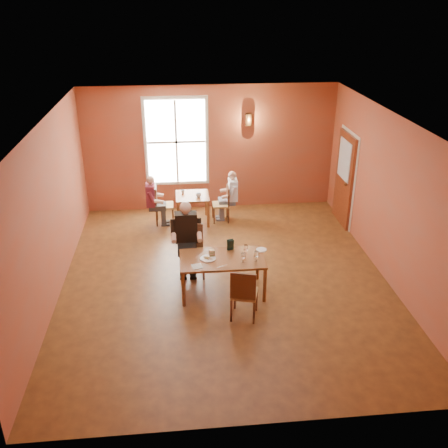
{
  "coord_description": "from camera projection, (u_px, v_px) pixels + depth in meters",
  "views": [
    {
      "loc": [
        -0.83,
        -8.02,
        4.94
      ],
      "look_at": [
        0.0,
        0.2,
        1.05
      ],
      "focal_mm": 40.0,
      "sensor_mm": 36.0,
      "label": 1
    }
  ],
  "objects": [
    {
      "name": "chair_empty",
      "position": [
        244.0,
        292.0,
        8.13
      ],
      "size": [
        0.51,
        0.51,
        0.93
      ],
      "primitive_type": null,
      "rotation": [
        0.0,
        0.0,
        -0.27
      ],
      "color": "#52341C",
      "rests_on": "ground"
    },
    {
      "name": "side_plate",
      "position": [
        261.0,
        250.0,
        8.97
      ],
      "size": [
        0.22,
        0.22,
        0.01
      ],
      "primitive_type": "cylinder",
      "rotation": [
        0.0,
        0.0,
        0.17
      ],
      "color": "silver",
      "rests_on": "main_table"
    },
    {
      "name": "ceiling",
      "position": [
        225.0,
        121.0,
        8.12
      ],
      "size": [
        6.0,
        7.0,
        0.04
      ],
      "primitive_type": "cube",
      "color": "white",
      "rests_on": "wall_back"
    },
    {
      "name": "chair_diner_maroon",
      "position": [
        164.0,
        205.0,
        11.47
      ],
      "size": [
        0.41,
        0.41,
        0.92
      ],
      "primitive_type": null,
      "rotation": [
        0.0,
        0.0,
        -1.57
      ],
      "color": "brown",
      "rests_on": "ground"
    },
    {
      "name": "wall_sconce",
      "position": [
        249.0,
        120.0,
        11.6
      ],
      "size": [
        0.16,
        0.16,
        0.28
      ],
      "primitive_type": "cylinder",
      "color": "brown",
      "rests_on": "wall_back"
    },
    {
      "name": "window",
      "position": [
        176.0,
        142.0,
        11.71
      ],
      "size": [
        1.36,
        0.1,
        1.96
      ],
      "primitive_type": "cube",
      "color": "white",
      "rests_on": "wall_back"
    },
    {
      "name": "wall_right",
      "position": [
        390.0,
        199.0,
        9.03
      ],
      "size": [
        0.04,
        7.0,
        3.0
      ],
      "primitive_type": "cube",
      "color": "brown",
      "rests_on": "ground"
    },
    {
      "name": "main_table",
      "position": [
        222.0,
        275.0,
        8.85
      ],
      "size": [
        1.48,
        0.83,
        0.69
      ],
      "primitive_type": null,
      "color": "brown",
      "rests_on": "ground"
    },
    {
      "name": "second_table",
      "position": [
        193.0,
        209.0,
        11.58
      ],
      "size": [
        0.75,
        0.75,
        0.66
      ],
      "primitive_type": null,
      "color": "brown",
      "rests_on": "ground"
    },
    {
      "name": "wall_front",
      "position": [
        257.0,
        327.0,
        5.61
      ],
      "size": [
        6.0,
        0.04,
        3.0
      ],
      "primitive_type": "cube",
      "color": "brown",
      "rests_on": "ground"
    },
    {
      "name": "goblet_c",
      "position": [
        243.0,
        257.0,
        8.54
      ],
      "size": [
        0.08,
        0.08,
        0.19
      ],
      "primitive_type": null,
      "rotation": [
        0.0,
        0.0,
        -0.08
      ],
      "color": "white",
      "rests_on": "main_table"
    },
    {
      "name": "napkin",
      "position": [
        197.0,
        266.0,
        8.44
      ],
      "size": [
        0.2,
        0.2,
        0.01
      ],
      "primitive_type": "cube",
      "rotation": [
        0.0,
        0.0,
        0.19
      ],
      "color": "silver",
      "rests_on": "main_table"
    },
    {
      "name": "diner_maroon",
      "position": [
        163.0,
        200.0,
        11.42
      ],
      "size": [
        0.46,
        0.46,
        1.15
      ],
      "primitive_type": null,
      "rotation": [
        0.0,
        0.0,
        -1.57
      ],
      "color": "#541416",
      "rests_on": "ground"
    },
    {
      "name": "chair_diner_white",
      "position": [
        221.0,
        204.0,
        11.6
      ],
      "size": [
        0.38,
        0.38,
        0.85
      ],
      "primitive_type": null,
      "rotation": [
        0.0,
        0.0,
        1.57
      ],
      "color": "#512D15",
      "rests_on": "ground"
    },
    {
      "name": "wall_back",
      "position": [
        210.0,
        149.0,
        11.91
      ],
      "size": [
        6.0,
        0.04,
        3.0
      ],
      "primitive_type": "cube",
      "color": "brown",
      "rests_on": "ground"
    },
    {
      "name": "goblet_a",
      "position": [
        246.0,
        249.0,
        8.8
      ],
      "size": [
        0.09,
        0.09,
        0.19
      ],
      "primitive_type": null,
      "rotation": [
        0.0,
        0.0,
        -0.23
      ],
      "color": "white",
      "rests_on": "main_table"
    },
    {
      "name": "diner_main",
      "position": [
        192.0,
        244.0,
        9.22
      ],
      "size": [
        0.54,
        0.54,
        1.36
      ],
      "primitive_type": null,
      "rotation": [
        0.0,
        0.0,
        3.14
      ],
      "color": "#332216",
      "rests_on": "ground"
    },
    {
      "name": "sandwich",
      "position": [
        212.0,
        254.0,
        8.73
      ],
      "size": [
        0.1,
        0.1,
        0.11
      ],
      "primitive_type": "cube",
      "rotation": [
        0.0,
        0.0,
        0.15
      ],
      "color": "tan",
      "rests_on": "main_table"
    },
    {
      "name": "wall_left",
      "position": [
        50.0,
        213.0,
        8.48
      ],
      "size": [
        0.04,
        7.0,
        3.0
      ],
      "primitive_type": "cube",
      "color": "brown",
      "rests_on": "ground"
    },
    {
      "name": "plate_food",
      "position": [
        208.0,
        258.0,
        8.66
      ],
      "size": [
        0.33,
        0.33,
        0.04
      ],
      "primitive_type": "cylinder",
      "rotation": [
        0.0,
        0.0,
        -0.24
      ],
      "color": "white",
      "rests_on": "main_table"
    },
    {
      "name": "chair_diner_main",
      "position": [
        192.0,
        252.0,
        9.33
      ],
      "size": [
        0.43,
        0.43,
        0.98
      ],
      "primitive_type": null,
      "rotation": [
        0.0,
        0.0,
        3.14
      ],
      "color": "#412613",
      "rests_on": "ground"
    },
    {
      "name": "ground",
      "position": [
        225.0,
        279.0,
        9.4
      ],
      "size": [
        6.0,
        7.0,
        0.01
      ],
      "primitive_type": "cube",
      "color": "brown",
      "rests_on": "ground"
    },
    {
      "name": "diner_white",
      "position": [
        222.0,
        198.0,
        11.54
      ],
      "size": [
        0.46,
        0.46,
        1.14
      ],
      "primitive_type": null,
      "rotation": [
        0.0,
        0.0,
        1.57
      ],
      "color": "white",
      "rests_on": "ground"
    },
    {
      "name": "door",
      "position": [
        344.0,
        179.0,
        11.29
      ],
      "size": [
        0.12,
        1.04,
        2.1
      ],
      "primitive_type": "cube",
      "color": "maroon",
      "rests_on": "ground"
    },
    {
      "name": "cup_a",
      "position": [
        198.0,
        195.0,
        11.32
      ],
      "size": [
        0.15,
        0.15,
        0.09
      ],
      "primitive_type": "imported",
      "rotation": [
        0.0,
        0.0,
        0.36
      ],
      "color": "silver",
      "rests_on": "second_table"
    },
    {
      "name": "menu_stand",
      "position": [
        230.0,
        245.0,
        8.94
      ],
      "size": [
        0.13,
        0.09,
        0.2
      ],
      "primitive_type": "cube",
      "rotation": [
        0.0,
        0.0,
        0.26
      ],
      "color": "black",
      "rests_on": "main_table"
    },
    {
      "name": "goblet_b",
      "position": [
        256.0,
        256.0,
        8.57
      ],
      "size": [
        0.09,
        0.09,
        0.2
      ],
      "primitive_type": null,
      "rotation": [
        0.0,
        0.0,
        0.09
      ],
      "color": "white",
      "rests_on": "main_table"
    },
    {
      "name": "cup_b",
      "position": [
        183.0,
        192.0,
        11.53
      ],
      "size": [
        0.11,
        0.11,
        0.08
      ],
      "primitive_type": "imported",
      "rotation": [
        0.0,
        0.0,
        -0.24
      ],
      "color": "white",
      "rests_on": "second_table"
    },
    {
      "name": "knife",
      "position": [
        222.0,
        266.0,
        8.44
      ],
      "size": [
        0.18,
        0.11,
        0.0
      ],
      "primitive_type": "cube",
      "rotation": [
        0.0,
        0.0,
        0.51
      ],
      "color": "silver",
      "rests_on": "main_table"
    }
  ]
}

